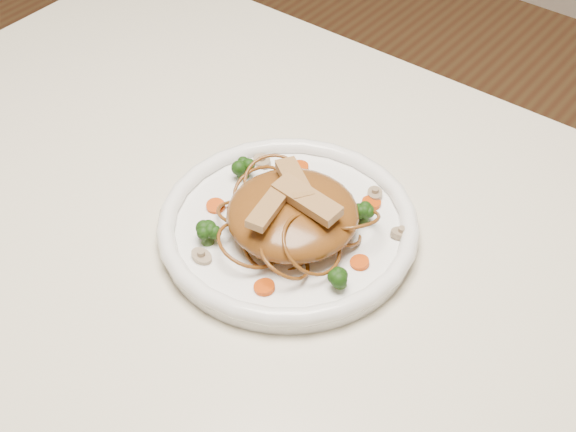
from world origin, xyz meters
The scene contains 19 objects.
table centered at (0.00, 0.00, 0.65)m, with size 1.20×0.80×0.75m.
plate centered at (0.00, 0.02, 0.76)m, with size 0.28×0.28×0.02m, color white.
noodle_mound centered at (0.01, 0.02, 0.79)m, with size 0.14×0.14×0.05m, color brown.
chicken_a centered at (0.03, 0.02, 0.82)m, with size 0.08×0.03×0.01m, color tan.
chicken_b centered at (0.00, 0.04, 0.82)m, with size 0.07×0.02×0.01m, color tan.
chicken_c centered at (0.01, -0.01, 0.82)m, with size 0.06×0.02×0.01m, color tan.
broccoli_0 centered at (0.07, 0.08, 0.78)m, with size 0.03×0.03×0.03m, color #1B440E, non-canonical shape.
broccoli_1 centered at (-0.09, 0.06, 0.78)m, with size 0.03×0.03×0.03m, color #1B440E, non-canonical shape.
broccoli_2 centered at (-0.05, -0.05, 0.78)m, with size 0.02×0.02×0.03m, color #1B440E, non-canonical shape.
broccoli_3 centered at (0.10, -0.01, 0.78)m, with size 0.03×0.03×0.03m, color #1B440E, non-canonical shape.
carrot_0 centered at (0.06, 0.11, 0.77)m, with size 0.02×0.02×0.01m, color #BD3A06.
carrot_1 centered at (-0.08, 0.00, 0.77)m, with size 0.02×0.02×0.01m, color #BD3A06.
carrot_2 centered at (0.10, 0.02, 0.77)m, with size 0.02×0.02×0.01m, color #BD3A06.
carrot_3 centered at (-0.04, 0.11, 0.77)m, with size 0.02×0.02×0.01m, color #BD3A06.
carrot_4 centered at (0.04, -0.06, 0.77)m, with size 0.02×0.02×0.01m, color #BD3A06.
mushroom_0 centered at (-0.04, -0.07, 0.77)m, with size 0.02×0.02×0.01m, color tan.
mushroom_1 centered at (0.11, 0.09, 0.77)m, with size 0.02×0.02×0.01m, color tan.
mushroom_2 centered at (-0.09, 0.09, 0.77)m, with size 0.03×0.03×0.01m, color tan.
mushroom_3 centered at (0.05, 0.12, 0.77)m, with size 0.02×0.02×0.01m, color tan.
Camera 1 is at (0.39, -0.48, 1.39)m, focal length 50.71 mm.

